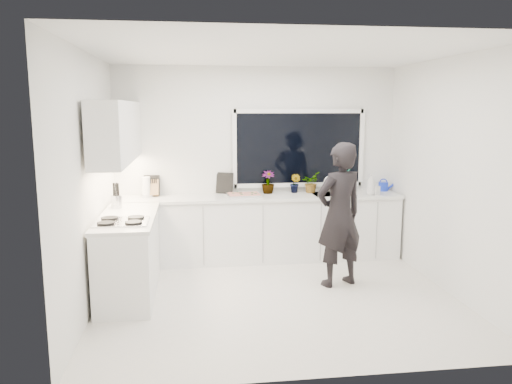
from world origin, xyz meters
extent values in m
cube|color=beige|center=(0.00, 0.00, -0.01)|extent=(4.00, 3.50, 0.02)
cube|color=white|center=(0.00, 1.76, 1.35)|extent=(4.00, 0.02, 2.70)
cube|color=white|center=(-2.01, 0.00, 1.35)|extent=(0.02, 3.50, 2.70)
cube|color=white|center=(2.01, 0.00, 1.35)|extent=(0.02, 3.50, 2.70)
cube|color=white|center=(0.00, 0.00, 2.71)|extent=(4.00, 3.50, 0.02)
cube|color=black|center=(0.60, 1.73, 1.55)|extent=(1.80, 0.02, 1.00)
cube|color=white|center=(0.00, 1.45, 0.44)|extent=(3.92, 0.58, 0.88)
cube|color=white|center=(-1.67, 0.35, 0.44)|extent=(0.58, 1.60, 0.88)
cube|color=silver|center=(0.00, 1.44, 0.90)|extent=(3.94, 0.62, 0.04)
cube|color=silver|center=(-1.67, 0.35, 0.90)|extent=(0.62, 1.60, 0.04)
cube|color=white|center=(-1.79, 0.70, 1.85)|extent=(0.34, 2.10, 0.70)
cube|color=silver|center=(1.05, 1.45, 0.87)|extent=(0.58, 0.42, 0.14)
cylinder|color=silver|center=(1.05, 1.65, 1.03)|extent=(0.03, 0.03, 0.22)
cube|color=black|center=(-1.69, 0.00, 0.94)|extent=(0.56, 0.48, 0.03)
imported|color=black|center=(0.80, 0.31, 0.87)|extent=(0.74, 0.61, 1.73)
cube|color=silver|center=(-0.23, 1.42, 0.94)|extent=(0.48, 0.37, 0.03)
cube|color=#AA1617|center=(-0.23, 1.42, 0.95)|extent=(0.44, 0.33, 0.01)
cylinder|color=#152FCC|center=(1.85, 1.61, 0.98)|extent=(0.18, 0.18, 0.13)
cylinder|color=silver|center=(-1.56, 1.55, 1.05)|extent=(0.13, 0.13, 0.26)
cube|color=#9B6348|center=(-1.46, 1.59, 1.03)|extent=(0.13, 0.11, 0.22)
cylinder|color=silver|center=(-1.85, 0.80, 1.00)|extent=(0.17, 0.17, 0.16)
cube|color=black|center=(-1.49, 1.69, 1.06)|extent=(0.22, 0.04, 0.28)
cube|color=black|center=(-0.47, 1.69, 1.07)|extent=(0.24, 0.12, 0.30)
imported|color=#26662D|center=(0.14, 1.61, 1.08)|extent=(0.20, 0.20, 0.32)
imported|color=#26662D|center=(0.53, 1.61, 1.06)|extent=(0.20, 0.20, 0.28)
imported|color=#26662D|center=(0.76, 1.61, 1.07)|extent=(0.33, 0.34, 0.30)
imported|color=#26662D|center=(1.28, 1.61, 1.09)|extent=(0.13, 0.18, 0.34)
imported|color=#D8BF66|center=(1.55, 1.30, 1.07)|extent=(0.15, 0.15, 0.30)
imported|color=#D8BF66|center=(1.62, 1.30, 1.01)|extent=(0.11, 0.11, 0.19)
camera|label=1|loc=(-0.93, -5.32, 2.12)|focal=35.00mm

